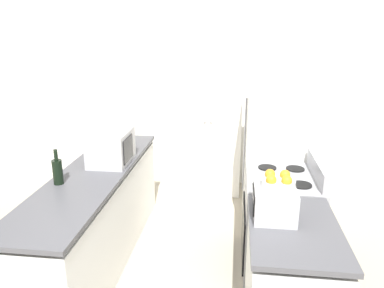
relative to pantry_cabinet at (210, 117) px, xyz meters
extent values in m
cube|color=white|center=(-0.08, 0.30, 0.26)|extent=(7.00, 0.06, 2.60)
cube|color=silver|center=(-0.93, -1.80, -0.62)|extent=(0.58, 2.43, 0.84)
cube|color=#4C4C51|center=(-0.93, -1.80, -0.14)|extent=(0.60, 2.48, 0.04)
cube|color=#4C4C51|center=(0.77, -2.57, -0.14)|extent=(0.60, 0.94, 0.04)
cube|color=white|center=(0.00, 0.00, 0.00)|extent=(0.85, 0.50, 2.08)
sphere|color=#B2B2B7|center=(-0.04, -0.26, 0.00)|extent=(0.03, 0.03, 0.03)
sphere|color=#B2B2B7|center=(0.04, -0.26, 0.00)|extent=(0.03, 0.03, 0.03)
cube|color=#9E9EA3|center=(0.79, -1.69, -0.58)|extent=(0.64, 0.78, 0.91)
cube|color=black|center=(0.46, -1.69, -0.70)|extent=(0.02, 0.69, 0.50)
cube|color=#9E9EA3|center=(1.08, -1.69, -0.04)|extent=(0.06, 0.74, 0.16)
cylinder|color=black|center=(0.66, -1.87, -0.12)|extent=(0.17, 0.17, 0.01)
cylinder|color=black|center=(0.66, -1.50, -0.12)|extent=(0.17, 0.17, 0.01)
cylinder|color=black|center=(0.91, -1.87, -0.12)|extent=(0.17, 0.17, 0.01)
cylinder|color=black|center=(0.91, -1.50, -0.12)|extent=(0.17, 0.17, 0.01)
cube|color=white|center=(0.82, -0.87, -0.13)|extent=(0.72, 0.77, 1.81)
cylinder|color=gray|center=(0.45, -1.08, -0.04)|extent=(0.02, 0.02, 1.00)
cube|color=#B2B2B7|center=(-0.84, -1.53, 0.03)|extent=(0.35, 0.47, 0.31)
cube|color=black|center=(-0.66, -1.57, 0.03)|extent=(0.01, 0.29, 0.23)
cylinder|color=black|center=(-1.11, -2.08, -0.02)|extent=(0.08, 0.08, 0.21)
cylinder|color=black|center=(-1.11, -2.08, 0.13)|extent=(0.03, 0.03, 0.09)
cube|color=#B2B2B7|center=(0.64, -2.42, -0.01)|extent=(0.28, 0.40, 0.22)
cube|color=black|center=(0.49, -2.42, -0.01)|extent=(0.01, 0.28, 0.13)
cylinder|color=silver|center=(0.65, -2.42, 0.12)|extent=(0.24, 0.24, 0.05)
sphere|color=orange|center=(0.70, -2.37, 0.16)|extent=(0.07, 0.07, 0.07)
sphere|color=orange|center=(0.60, -2.37, 0.16)|extent=(0.07, 0.07, 0.07)
sphere|color=orange|center=(0.60, -2.47, 0.16)|extent=(0.07, 0.07, 0.07)
sphere|color=orange|center=(0.70, -2.47, 0.16)|extent=(0.07, 0.07, 0.07)
camera|label=1|loc=(0.36, -4.84, 1.14)|focal=35.00mm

